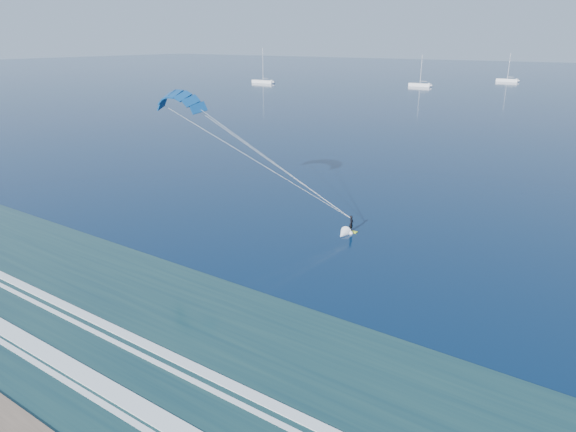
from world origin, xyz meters
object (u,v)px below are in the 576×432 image
(sailboat_2, at_px, (507,80))
(sailboat_0, at_px, (263,81))
(sailboat_1, at_px, (420,85))
(kitesurfer_rig, at_px, (263,156))

(sailboat_2, bearing_deg, sailboat_0, -141.53)
(sailboat_1, height_order, sailboat_2, sailboat_2)
(sailboat_0, bearing_deg, sailboat_1, 20.24)
(sailboat_0, relative_size, sailboat_2, 1.17)
(sailboat_2, bearing_deg, sailboat_1, -117.44)
(kitesurfer_rig, distance_m, sailboat_0, 173.05)
(sailboat_2, bearing_deg, kitesurfer_rig, -83.68)
(sailboat_1, bearing_deg, sailboat_2, 62.56)
(kitesurfer_rig, height_order, sailboat_1, kitesurfer_rig)
(sailboat_0, relative_size, sailboat_1, 1.18)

